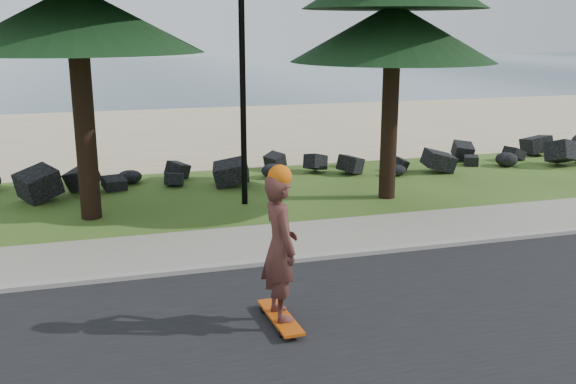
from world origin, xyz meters
name	(u,v)px	position (x,y,z in m)	size (l,w,h in m)	color
ground	(281,246)	(0.00, 0.00, 0.00)	(160.00, 160.00, 0.00)	#334F18
road	(375,359)	(0.00, -4.50, 0.01)	(160.00, 7.00, 0.02)	black
kerb	(294,260)	(0.00, -0.90, 0.05)	(160.00, 0.20, 0.10)	#9F9C8F
sidewalk	(278,241)	(0.00, 0.20, 0.04)	(160.00, 2.00, 0.08)	gray
beach_sand	(185,131)	(0.00, 14.50, 0.01)	(160.00, 15.00, 0.01)	tan
ocean	(135,72)	(0.00, 51.00, 0.00)	(160.00, 58.00, 0.01)	#314F5E
seawall_boulders	(226,181)	(0.00, 5.60, 0.00)	(60.00, 2.40, 1.10)	black
lamp_post	(242,25)	(0.00, 3.20, 4.13)	(0.25, 0.14, 8.14)	black
skateboarder	(280,247)	(-0.89, -3.22, 1.15)	(0.54, 1.25, 2.30)	#BD470B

